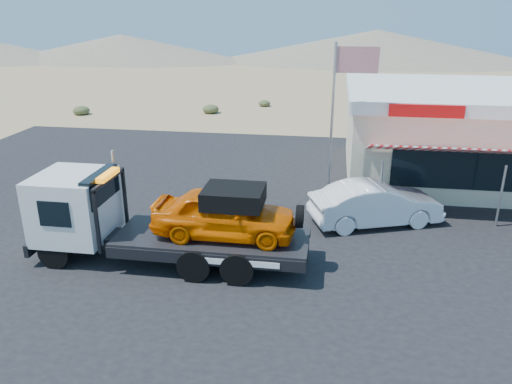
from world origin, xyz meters
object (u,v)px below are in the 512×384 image
Objects in this scene: white_sedan at (375,204)px; jerky_store at (465,132)px; tow_truck at (162,216)px; flagpole at (339,107)px.

jerky_store is (4.15, 6.12, 1.23)m from white_sedan.
white_sedan is 7.49m from jerky_store.
tow_truck is at bearing 99.69° from white_sedan.
tow_truck reaches higher than white_sedan.
jerky_store is 7.36m from flagpole.
tow_truck is 1.33× the size of flagpole.
tow_truck is at bearing -137.05° from jerky_store.
flagpole is at bearing 47.03° from tow_truck.
jerky_store is at bearing 42.95° from tow_truck.
flagpole reaches higher than white_sedan.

